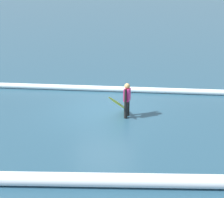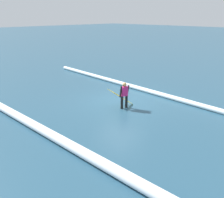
{
  "view_description": "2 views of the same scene",
  "coord_description": "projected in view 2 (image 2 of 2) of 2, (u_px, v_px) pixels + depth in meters",
  "views": [
    {
      "loc": [
        -1.17,
        12.23,
        5.13
      ],
      "look_at": [
        -0.41,
        1.16,
        0.93
      ],
      "focal_mm": 50.12,
      "sensor_mm": 36.0,
      "label": 1
    },
    {
      "loc": [
        -9.09,
        9.59,
        4.73
      ],
      "look_at": [
        -1.22,
        1.81,
        0.85
      ],
      "focal_mm": 38.95,
      "sensor_mm": 36.0,
      "label": 2
    }
  ],
  "objects": [
    {
      "name": "surfer",
      "position": [
        124.0,
        94.0,
        12.67
      ],
      "size": [
        0.28,
        0.62,
        1.41
      ],
      "rotation": [
        0.0,
        0.0,
        4.45
      ],
      "color": "black",
      "rests_on": "ground_plane"
    },
    {
      "name": "wave_crest_foreground",
      "position": [
        137.0,
        88.0,
        16.05
      ],
      "size": [
        17.51,
        0.82,
        0.27
      ],
      "primitive_type": "cylinder",
      "rotation": [
        0.0,
        1.57,
        -0.03
      ],
      "color": "white",
      "rests_on": "ground_plane"
    },
    {
      "name": "ground_plane",
      "position": [
        119.0,
        101.0,
        14.03
      ],
      "size": [
        177.56,
        177.56,
        0.0
      ],
      "primitive_type": "plane",
      "color": "#254A60"
    },
    {
      "name": "wave_crest_midground",
      "position": [
        39.0,
        128.0,
        10.21
      ],
      "size": [
        22.83,
        1.36,
        0.38
      ],
      "primitive_type": "cylinder",
      "rotation": [
        0.0,
        1.57,
        0.04
      ],
      "color": "white",
      "rests_on": "ground_plane"
    },
    {
      "name": "surfboard",
      "position": [
        120.0,
        97.0,
        13.06
      ],
      "size": [
        0.87,
        1.49,
        1.09
      ],
      "color": "yellow",
      "rests_on": "ground_plane"
    }
  ]
}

